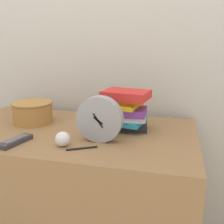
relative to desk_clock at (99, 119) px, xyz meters
name	(u,v)px	position (x,y,z in m)	size (l,w,h in m)	color
wall_back	(95,37)	(-0.18, 0.53, 0.35)	(6.00, 0.04, 2.40)	beige
desk	(73,197)	(-0.18, 0.11, -0.48)	(1.22, 0.69, 0.75)	olive
desk_clock	(99,119)	(0.00, 0.00, 0.00)	(0.20, 0.05, 0.20)	#99999E
book_stack	(123,111)	(0.06, 0.18, -0.01)	(0.27, 0.21, 0.20)	#232328
basket	(33,111)	(-0.43, 0.18, -0.04)	(0.21, 0.21, 0.11)	#B27A3D
tv_remote	(16,141)	(-0.34, -0.11, -0.09)	(0.08, 0.17, 0.02)	#333338
crumpled_paper_ball	(63,139)	(-0.13, -0.09, -0.07)	(0.06, 0.06, 0.06)	white
pen	(82,148)	(-0.04, -0.10, -0.10)	(0.11, 0.07, 0.01)	black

